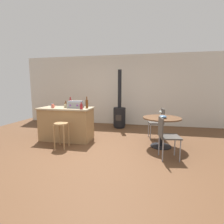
{
  "coord_description": "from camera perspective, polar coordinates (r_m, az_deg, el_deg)",
  "views": [
    {
      "loc": [
        1.05,
        -3.76,
        1.49
      ],
      "look_at": [
        0.15,
        0.58,
        0.83
      ],
      "focal_mm": 27.38,
      "sensor_mm": 36.0,
      "label": 1
    }
  ],
  "objects": [
    {
      "name": "cup_0",
      "position": [
        5.1,
        -19.36,
        2.05
      ],
      "size": [
        0.11,
        0.07,
        0.1
      ],
      "color": "#4C7099",
      "rests_on": "kitchen_island"
    },
    {
      "name": "bottle_3",
      "position": [
        5.07,
        -13.71,
        2.94
      ],
      "size": [
        0.08,
        0.08,
        0.28
      ],
      "color": "maroon",
      "rests_on": "kitchen_island"
    },
    {
      "name": "bottle_0",
      "position": [
        4.99,
        -15.15,
        2.36
      ],
      "size": [
        0.08,
        0.08,
        0.18
      ],
      "color": "#603314",
      "rests_on": "kitchen_island"
    },
    {
      "name": "ground_plane",
      "position": [
        4.18,
        -3.69,
        -12.45
      ],
      "size": [
        8.8,
        8.8,
        0.0
      ],
      "primitive_type": "plane",
      "color": "brown"
    },
    {
      "name": "bottle_2",
      "position": [
        4.64,
        -8.4,
        2.76
      ],
      "size": [
        0.07,
        0.07,
        0.31
      ],
      "color": "#603314",
      "rests_on": "kitchen_island"
    },
    {
      "name": "cup_1",
      "position": [
        4.82,
        -15.3,
        1.97
      ],
      "size": [
        0.11,
        0.07,
        0.11
      ],
      "color": "tan",
      "rests_on": "kitchen_island"
    },
    {
      "name": "folding_chair_near",
      "position": [
        3.71,
        17.67,
        -7.15
      ],
      "size": [
        0.46,
        0.46,
        0.87
      ],
      "color": "#47423D",
      "rests_on": "ground_plane"
    },
    {
      "name": "cup_2",
      "position": [
        4.91,
        -19.14,
        1.9
      ],
      "size": [
        0.11,
        0.08,
        0.11
      ],
      "color": "#DB6651",
      "rests_on": "kitchen_island"
    },
    {
      "name": "folding_chair_far",
      "position": [
        5.09,
        15.17,
        -2.88
      ],
      "size": [
        0.46,
        0.46,
        0.87
      ],
      "color": "#47423D",
      "rests_on": "ground_plane"
    },
    {
      "name": "wood_stove",
      "position": [
        6.21,
        2.51,
        -0.53
      ],
      "size": [
        0.44,
        0.45,
        2.09
      ],
      "color": "black",
      "rests_on": "ground_plane"
    },
    {
      "name": "wooden_stool",
      "position": [
        4.36,
        -16.58,
        -5.62
      ],
      "size": [
        0.33,
        0.33,
        0.62
      ],
      "color": "#A37A4C",
      "rests_on": "ground_plane"
    },
    {
      "name": "dining_table",
      "position": [
        4.39,
        16.24,
        -4.03
      ],
      "size": [
        0.92,
        0.92,
        0.74
      ],
      "color": "black",
      "rests_on": "ground_plane"
    },
    {
      "name": "toolbox",
      "position": [
        4.74,
        -12.02,
        2.45
      ],
      "size": [
        0.4,
        0.27,
        0.2
      ],
      "color": "gray",
      "rests_on": "kitchen_island"
    },
    {
      "name": "wine_glass",
      "position": [
        4.49,
        15.88,
        -0.05
      ],
      "size": [
        0.07,
        0.07,
        0.14
      ],
      "color": "silver",
      "rests_on": "dining_table"
    },
    {
      "name": "kitchen_island",
      "position": [
        4.98,
        -14.92,
        -3.76
      ],
      "size": [
        1.46,
        0.71,
        0.92
      ],
      "color": "#A37A4C",
      "rests_on": "ground_plane"
    },
    {
      "name": "serving_bowl",
      "position": [
        4.25,
        16.63,
        -1.52
      ],
      "size": [
        0.18,
        0.18,
        0.07
      ],
      "primitive_type": "ellipsoid",
      "color": "#4C7099",
      "rests_on": "dining_table"
    },
    {
      "name": "bottle_1",
      "position": [
        4.44,
        -10.2,
        1.83
      ],
      "size": [
        0.07,
        0.07,
        0.18
      ],
      "color": "maroon",
      "rests_on": "kitchen_island"
    },
    {
      "name": "back_wall",
      "position": [
        6.82,
        2.92,
        7.25
      ],
      "size": [
        8.0,
        0.1,
        2.7
      ],
      "primitive_type": "cube",
      "color": "beige",
      "rests_on": "ground_plane"
    }
  ]
}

